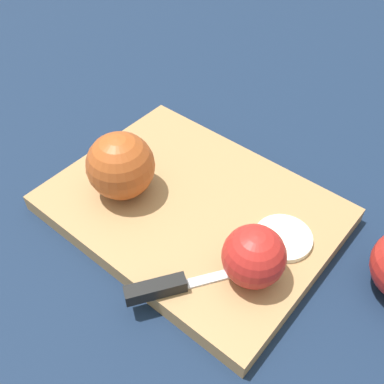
# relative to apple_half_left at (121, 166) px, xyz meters

# --- Properties ---
(ground_plane) EXTENTS (4.00, 4.00, 0.00)m
(ground_plane) POSITION_rel_apple_half_left_xyz_m (0.08, 0.04, -0.07)
(ground_plane) COLOR #14233D
(cutting_board) EXTENTS (0.36, 0.28, 0.02)m
(cutting_board) POSITION_rel_apple_half_left_xyz_m (0.08, 0.04, -0.05)
(cutting_board) COLOR #A37A4C
(cutting_board) RESTS_ON ground_plane
(apple_half_left) EXTENTS (0.09, 0.09, 0.09)m
(apple_half_left) POSITION_rel_apple_half_left_xyz_m (0.00, 0.00, 0.00)
(apple_half_left) COLOR #AD4C1E
(apple_half_left) RESTS_ON cutting_board
(apple_half_right) EXTENTS (0.07, 0.07, 0.07)m
(apple_half_right) POSITION_rel_apple_half_left_xyz_m (0.20, 0.01, -0.01)
(apple_half_right) COLOR red
(apple_half_right) RESTS_ON cutting_board
(knife) EXTENTS (0.09, 0.14, 0.02)m
(knife) POSITION_rel_apple_half_left_xyz_m (0.15, -0.07, -0.04)
(knife) COLOR silver
(knife) RESTS_ON cutting_board
(apple_slice) EXTENTS (0.07, 0.07, 0.01)m
(apple_slice) POSITION_rel_apple_half_left_xyz_m (0.20, 0.07, -0.04)
(apple_slice) COLOR #EFE5C6
(apple_slice) RESTS_ON cutting_board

